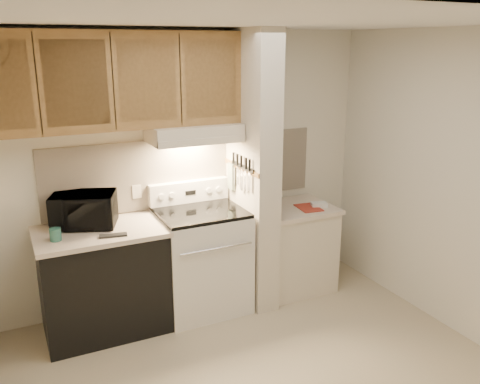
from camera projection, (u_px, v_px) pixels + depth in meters
floor at (261, 376)px, 3.75m from camera, size 3.60×3.60×0.00m
ceiling at (265, 21)px, 3.05m from camera, size 3.60×3.60×0.00m
wall_back at (186, 169)px, 4.70m from camera, size 3.60×2.50×0.02m
wall_right at (456, 186)px, 4.16m from camera, size 0.02×3.00×2.50m
backsplash at (187, 171)px, 4.70m from camera, size 2.60×0.02×0.63m
range_body at (202, 261)px, 4.62m from camera, size 0.76×0.65×0.92m
oven_window at (215, 271)px, 4.34m from camera, size 0.50×0.01×0.30m
oven_handle at (217, 249)px, 4.24m from camera, size 0.65×0.02×0.02m
cooktop at (201, 212)px, 4.49m from camera, size 0.74×0.64×0.03m
range_backguard at (189, 192)px, 4.71m from camera, size 0.76×0.08×0.20m
range_display at (191, 193)px, 4.67m from camera, size 0.10×0.01×0.04m
range_knob_left_outer at (161, 197)px, 4.55m from camera, size 0.05×0.02×0.05m
range_knob_left_inner at (172, 195)px, 4.59m from camera, size 0.05×0.02×0.05m
range_knob_right_inner at (209, 190)px, 4.74m from camera, size 0.05×0.02×0.05m
range_knob_right_outer at (219, 189)px, 4.78m from camera, size 0.05×0.02×0.05m
dishwasher_front at (104, 282)px, 4.27m from camera, size 1.00×0.63×0.87m
left_countertop at (100, 232)px, 4.15m from camera, size 1.04×0.67×0.04m
spoon_rest at (113, 235)px, 3.99m from camera, size 0.22×0.10×0.01m
teal_jar at (55, 235)px, 3.89m from camera, size 0.10×0.10×0.10m
outlet at (137, 192)px, 4.52m from camera, size 0.08×0.01×0.12m
microwave at (84, 210)px, 4.18m from camera, size 0.59×0.49×0.28m
partition_pillar at (252, 172)px, 4.61m from camera, size 0.22×0.70×2.50m
pillar_trim at (241, 168)px, 4.55m from camera, size 0.01×0.70×0.04m
knife_strip at (243, 167)px, 4.50m from camera, size 0.02×0.42×0.04m
knife_blade_a at (249, 182)px, 4.39m from camera, size 0.01×0.03×0.16m
knife_handle_a at (250, 165)px, 4.34m from camera, size 0.02×0.02×0.10m
knife_blade_b at (245, 181)px, 4.46m from camera, size 0.01×0.04×0.18m
knife_handle_b at (246, 163)px, 4.40m from camera, size 0.02×0.02×0.10m
knife_blade_c at (242, 180)px, 4.52m from camera, size 0.01×0.04×0.20m
knife_handle_c at (241, 161)px, 4.48m from camera, size 0.02×0.02×0.10m
knife_blade_d at (238, 176)px, 4.58m from camera, size 0.01×0.04×0.16m
knife_handle_d at (238, 159)px, 4.55m from camera, size 0.02×0.02×0.10m
knife_blade_e at (233, 175)px, 4.67m from camera, size 0.01×0.04×0.18m
knife_handle_e at (234, 158)px, 4.62m from camera, size 0.02×0.02×0.10m
oven_mitt at (231, 176)px, 4.72m from camera, size 0.03×0.10×0.25m
right_cab_base at (293, 249)px, 5.04m from camera, size 0.70×0.60×0.81m
right_countertop at (294, 209)px, 4.92m from camera, size 0.74×0.64×0.04m
red_folder at (309, 208)px, 4.87m from camera, size 0.23×0.29×0.01m
white_box at (319, 205)px, 4.92m from camera, size 0.18×0.15×0.04m
range_hood at (194, 133)px, 4.41m from camera, size 0.78×0.44×0.15m
hood_lip at (203, 142)px, 4.24m from camera, size 0.78×0.04×0.06m
upper_cabinets at (109, 81)px, 4.03m from camera, size 2.18×0.33×0.77m
cab_gap_a at (37, 84)px, 3.66m from camera, size 0.01×0.01×0.73m
cab_door_b at (76, 83)px, 3.78m from camera, size 0.46×0.01×0.63m
cab_gap_b at (113, 82)px, 3.89m from camera, size 0.01×0.01×0.73m
cab_door_c at (148, 81)px, 4.00m from camera, size 0.46×0.01×0.63m
cab_gap_c at (180, 80)px, 4.12m from camera, size 0.01×0.01×0.73m
cab_door_d at (211, 79)px, 4.23m from camera, size 0.46×0.01×0.63m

